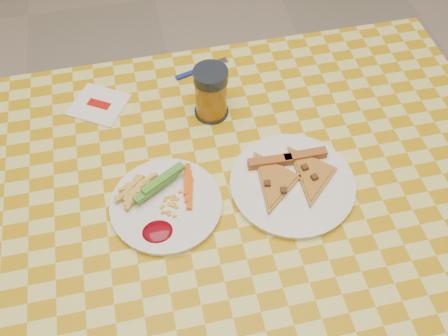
{
  "coord_description": "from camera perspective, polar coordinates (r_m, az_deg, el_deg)",
  "views": [
    {
      "loc": [
        -0.13,
        -0.58,
        1.63
      ],
      "look_at": [
        0.0,
        0.03,
        0.78
      ],
      "focal_mm": 40.0,
      "sensor_mm": 36.0,
      "label": 1
    }
  ],
  "objects": [
    {
      "name": "ground",
      "position": [
        1.73,
        0.21,
        -16.2
      ],
      "size": [
        8.0,
        8.0,
        0.0
      ],
      "primitive_type": "plane",
      "color": "#B8A994",
      "rests_on": "ground"
    },
    {
      "name": "table",
      "position": [
        1.12,
        0.32,
        -4.11
      ],
      "size": [
        1.28,
        0.88,
        0.76
      ],
      "color": "silver",
      "rests_on": "ground"
    },
    {
      "name": "plate_left",
      "position": [
        1.03,
        -6.61,
        -4.27
      ],
      "size": [
        0.3,
        0.3,
        0.01
      ],
      "primitive_type": "cylinder",
      "rotation": [
        0.0,
        0.0,
        -0.42
      ],
      "color": "white",
      "rests_on": "table"
    },
    {
      "name": "plate_right",
      "position": [
        1.06,
        7.8,
        -1.87
      ],
      "size": [
        0.27,
        0.27,
        0.01
      ],
      "primitive_type": "cylinder",
      "rotation": [
        0.0,
        0.0,
        -0.04
      ],
      "color": "white",
      "rests_on": "table"
    },
    {
      "name": "fries_veggies",
      "position": [
        1.02,
        -7.29,
        -3.13
      ],
      "size": [
        0.18,
        0.17,
        0.04
      ],
      "color": "#FACB4F",
      "rests_on": "plate_left"
    },
    {
      "name": "pizza_slices",
      "position": [
        1.06,
        7.81,
        -0.78
      ],
      "size": [
        0.2,
        0.19,
        0.02
      ],
      "color": "#BE893A",
      "rests_on": "plate_right"
    },
    {
      "name": "drink_glass",
      "position": [
        1.14,
        -1.49,
        8.55
      ],
      "size": [
        0.08,
        0.08,
        0.13
      ],
      "color": "black",
      "rests_on": "table"
    },
    {
      "name": "napkin",
      "position": [
        1.24,
        -14.09,
        7.01
      ],
      "size": [
        0.16,
        0.16,
        0.01
      ],
      "rotation": [
        0.0,
        0.0,
        -0.56
      ],
      "color": "white",
      "rests_on": "table"
    },
    {
      "name": "fork",
      "position": [
        1.29,
        -2.45,
        11.28
      ],
      "size": [
        0.14,
        0.05,
        0.01
      ],
      "rotation": [
        0.0,
        0.0,
        0.28
      ],
      "color": "navy",
      "rests_on": "table"
    }
  ]
}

